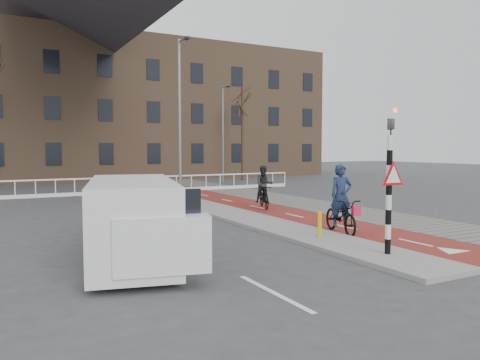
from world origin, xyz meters
name	(u,v)px	position (x,y,z in m)	size (l,w,h in m)	color
ground	(351,242)	(0.00, 0.00, 0.00)	(120.00, 120.00, 0.00)	#38383A
bike_lane	(236,202)	(1.50, 10.00, 0.01)	(2.50, 60.00, 0.01)	maroon
sidewalk	(284,199)	(4.30, 10.00, 0.01)	(3.00, 60.00, 0.01)	slate
curb_island	(259,222)	(-0.70, 4.00, 0.06)	(1.80, 16.00, 0.12)	gray
traffic_signal	(390,177)	(-0.60, -2.02, 1.99)	(0.80, 0.80, 3.68)	black
bollard	(320,224)	(-0.76, 0.47, 0.49)	(0.12, 0.12, 0.75)	#D6BE0B
cyclist_near	(341,210)	(0.55, 1.09, 0.73)	(1.26, 2.22, 2.16)	black
cyclist_far	(264,191)	(1.55, 7.41, 0.79)	(1.04, 1.81, 1.89)	black
van	(132,220)	(-6.25, 0.32, 1.03)	(2.84, 4.86, 1.96)	silver
railing	(75,190)	(-5.00, 17.00, 0.31)	(28.00, 0.10, 0.99)	silver
townhouse_row	(69,87)	(-3.00, 32.00, 7.81)	(46.00, 10.00, 15.90)	#7F6047
tree_right	(243,134)	(9.26, 23.69, 3.79)	(0.22, 0.22, 7.59)	#301F15
streetlight_near	(180,124)	(-1.36, 10.12, 3.80)	(0.12, 0.12, 7.60)	slate
streetlight_right	(223,135)	(6.57, 21.86, 3.67)	(0.12, 0.12, 7.33)	slate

